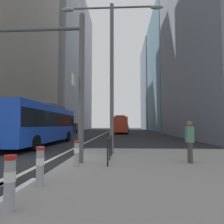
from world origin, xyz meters
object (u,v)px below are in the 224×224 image
at_px(bollard_left, 40,164).
at_px(pedestrian_waiting, 190,140).
at_px(city_bus_red_distant, 118,124).
at_px(car_oncoming_mid, 74,128).
at_px(traffic_signal_gantry, 33,64).
at_px(bollard_front, 10,180).
at_px(city_bus_red_receding, 120,124).
at_px(street_lamp_post, 112,56).
at_px(city_bus_blue_oncoming, 41,122).
at_px(bollard_right, 77,152).
at_px(car_receding_near, 125,127).

bearing_deg(bollard_left, pedestrian_waiting, 33.70).
bearing_deg(city_bus_red_distant, car_oncoming_mid, -112.00).
height_order(city_bus_red_distant, traffic_signal_gantry, traffic_signal_gantry).
xyz_separation_m(bollard_front, pedestrian_waiting, (4.57, 4.50, 0.37)).
distance_m(city_bus_red_receding, bollard_front, 35.93).
height_order(street_lamp_post, bollard_left, street_lamp_post).
relative_size(city_bus_blue_oncoming, city_bus_red_receding, 0.95).
bearing_deg(city_bus_red_receding, bollard_right, -92.23).
distance_m(city_bus_red_receding, bollard_left, 34.53).
bearing_deg(city_bus_red_distant, street_lamp_post, -89.44).
bearing_deg(bollard_front, city_bus_red_receding, 87.51).
xyz_separation_m(car_oncoming_mid, car_receding_near, (10.95, 12.81, 0.00)).
relative_size(city_bus_red_receding, street_lamp_post, 1.47).
bearing_deg(traffic_signal_gantry, city_bus_red_receding, 84.09).
distance_m(city_bus_blue_oncoming, bollard_right, 9.99).
xyz_separation_m(city_bus_blue_oncoming, city_bus_red_receding, (6.19, 23.64, 0.00)).
distance_m(car_receding_near, bollard_front, 50.01).
bearing_deg(bollard_right, city_bus_red_distant, 89.40).
distance_m(city_bus_blue_oncoming, bollard_left, 11.81).
height_order(car_oncoming_mid, street_lamp_post, street_lamp_post).
height_order(city_bus_red_receding, car_receding_near, city_bus_red_receding).
distance_m(bollard_left, bollard_right, 2.26).
distance_m(traffic_signal_gantry, street_lamp_post, 4.15).
relative_size(car_receding_near, pedestrian_waiting, 2.68).
relative_size(city_bus_red_distant, car_receding_near, 2.44).
bearing_deg(street_lamp_post, city_bus_red_receding, 89.69).
height_order(bollard_right, pedestrian_waiting, pedestrian_waiting).
bearing_deg(bollard_front, car_receding_near, 86.73).
distance_m(car_receding_near, bollard_left, 48.61).
bearing_deg(traffic_signal_gantry, car_oncoming_mid, 101.02).
xyz_separation_m(city_bus_blue_oncoming, traffic_signal_gantry, (2.92, -7.94, 2.27)).
bearing_deg(street_lamp_post, car_receding_near, 88.08).
bearing_deg(city_bus_red_distant, bollard_front, -90.86).
bearing_deg(pedestrian_waiting, car_oncoming_mid, 111.23).
bearing_deg(bollard_right, traffic_signal_gantry, 161.58).
bearing_deg(city_bus_blue_oncoming, pedestrian_waiting, -40.06).
relative_size(street_lamp_post, bollard_front, 8.43).
height_order(car_receding_near, street_lamp_post, street_lamp_post).
bearing_deg(bollard_right, pedestrian_waiting, 11.51).
xyz_separation_m(city_bus_red_receding, bollard_front, (-1.56, -35.88, -1.16)).
xyz_separation_m(city_bus_blue_oncoming, car_oncoming_mid, (-3.47, 24.88, -0.85)).
bearing_deg(bollard_left, bollard_front, -87.18).
xyz_separation_m(traffic_signal_gantry, bollard_left, (1.64, -2.90, -3.44)).
bearing_deg(bollard_right, bollard_left, -99.52).
distance_m(car_receding_near, bollard_right, 46.37).
distance_m(bollard_front, bollard_left, 1.40).
xyz_separation_m(city_bus_blue_oncoming, city_bus_red_distant, (5.52, 47.13, -0.00)).
relative_size(car_oncoming_mid, car_receding_near, 0.94).
distance_m(car_oncoming_mid, street_lamp_post, 32.08).
height_order(bollard_front, pedestrian_waiting, pedestrian_waiting).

